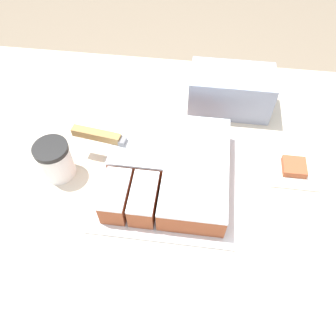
# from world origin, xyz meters

# --- Properties ---
(ground_plane) EXTENTS (8.00, 8.00, 0.00)m
(ground_plane) POSITION_xyz_m (0.00, 0.00, 0.00)
(ground_plane) COLOR #7F705B
(countertop) EXTENTS (1.40, 1.10, 0.90)m
(countertop) POSITION_xyz_m (0.00, 0.00, 0.45)
(countertop) COLOR beige
(countertop) RESTS_ON ground_plane
(cake_board) EXTENTS (0.34, 0.36, 0.01)m
(cake_board) POSITION_xyz_m (0.03, 0.05, 0.90)
(cake_board) COLOR silver
(cake_board) RESTS_ON countertop
(cake) EXTENTS (0.29, 0.31, 0.07)m
(cake) POSITION_xyz_m (0.03, 0.05, 0.94)
(cake) COLOR #994C2D
(cake) RESTS_ON cake_board
(knife) EXTENTS (0.36, 0.07, 0.02)m
(knife) POSITION_xyz_m (-0.12, 0.09, 0.98)
(knife) COLOR silver
(knife) RESTS_ON cake
(coffee_cup) EXTENTS (0.09, 0.09, 0.10)m
(coffee_cup) POSITION_xyz_m (-0.25, 0.03, 0.95)
(coffee_cup) COLOR white
(coffee_cup) RESTS_ON countertop
(paper_napkin) EXTENTS (0.12, 0.12, 0.01)m
(paper_napkin) POSITION_xyz_m (0.35, 0.11, 0.90)
(paper_napkin) COLOR white
(paper_napkin) RESTS_ON countertop
(brownie) EXTENTS (0.06, 0.06, 0.02)m
(brownie) POSITION_xyz_m (0.35, 0.11, 0.91)
(brownie) COLOR #994C2D
(brownie) RESTS_ON paper_napkin
(storage_box) EXTENTS (0.24, 0.13, 0.12)m
(storage_box) POSITION_xyz_m (0.18, 0.33, 0.96)
(storage_box) COLOR #8C99B2
(storage_box) RESTS_ON countertop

